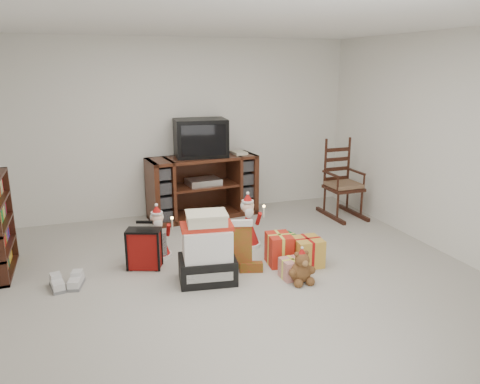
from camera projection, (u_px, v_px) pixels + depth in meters
name	position (u px, v px, depth m)	size (l,w,h in m)	color
room	(240.00, 160.00, 4.40)	(5.01, 5.01, 2.51)	beige
tv_stand	(203.00, 187.00, 6.68)	(1.58, 0.71, 0.88)	#451E13
rocking_chair	(341.00, 189.00, 6.74)	(0.48, 0.78, 1.15)	#391B0F
gift_pile	(207.00, 252.00, 4.67)	(0.61, 0.48, 0.71)	black
red_suitcase	(144.00, 249.00, 4.98)	(0.38, 0.28, 0.52)	maroon
stocking	(242.00, 246.00, 4.92)	(0.26, 0.11, 0.57)	#0C6E0C
teddy_bear	(301.00, 269.00, 4.68)	(0.22, 0.20, 0.33)	brown
santa_figurine	(248.00, 226.00, 5.61)	(0.32, 0.31, 0.66)	#AD1412
mrs_claus_figurine	(158.00, 237.00, 5.29)	(0.30, 0.29, 0.62)	#AD1412
sneaker_pair	(67.00, 283.00, 4.59)	(0.35, 0.29, 0.10)	silver
gift_cluster	(289.00, 252.00, 5.11)	(0.59, 0.90, 0.27)	red
crt_television	(201.00, 138.00, 6.53)	(0.75, 0.57, 0.52)	black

